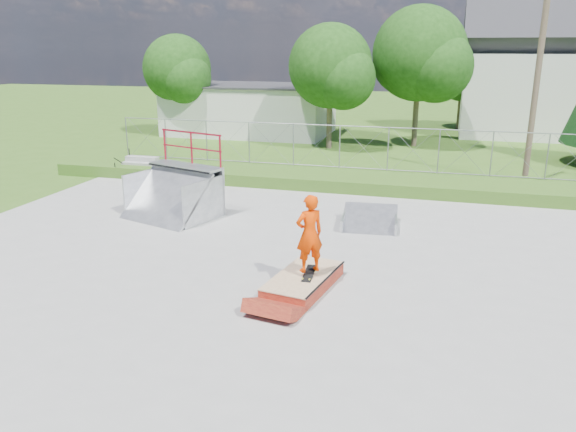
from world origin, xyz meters
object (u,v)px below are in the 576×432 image
(quarter_pipe, at_px, (170,178))
(skater, at_px, (309,237))
(grind_box, at_px, (303,282))
(flat_bank_ramp, at_px, (370,220))

(quarter_pipe, relative_size, skater, 1.49)
(grind_box, distance_m, flat_bank_ramp, 5.12)
(grind_box, height_order, flat_bank_ramp, flat_bank_ramp)
(quarter_pipe, xyz_separation_m, skater, (5.71, -4.35, -0.05))
(quarter_pipe, xyz_separation_m, flat_bank_ramp, (6.42, 0.72, -1.09))
(grind_box, relative_size, quarter_pipe, 0.94)
(grind_box, bearing_deg, flat_bank_ramp, 89.95)
(quarter_pipe, bearing_deg, skater, -19.64)
(grind_box, relative_size, skater, 1.40)
(grind_box, bearing_deg, quarter_pipe, 151.62)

